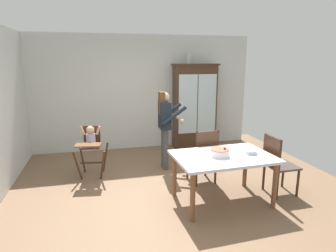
% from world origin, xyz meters
% --- Properties ---
extents(ground_plane, '(6.24, 6.24, 0.00)m').
position_xyz_m(ground_plane, '(0.00, 0.00, 0.00)').
color(ground_plane, brown).
extents(wall_back, '(5.32, 0.06, 2.70)m').
position_xyz_m(wall_back, '(0.00, 2.63, 1.35)').
color(wall_back, silver).
rests_on(wall_back, ground_plane).
extents(china_cabinet, '(1.07, 0.48, 2.03)m').
position_xyz_m(china_cabinet, '(1.21, 2.37, 1.02)').
color(china_cabinet, '#422819').
rests_on(china_cabinet, ground_plane).
extents(ceramic_vase, '(0.13, 0.13, 0.27)m').
position_xyz_m(ceramic_vase, '(1.04, 2.37, 2.15)').
color(ceramic_vase, '#B2B7B2').
rests_on(ceramic_vase, china_cabinet).
extents(high_chair_with_toddler, '(0.65, 0.75, 0.95)m').
position_xyz_m(high_chair_with_toddler, '(-1.25, 1.03, 0.65)').
color(high_chair_with_toddler, '#422819').
rests_on(high_chair_with_toddler, ground_plane).
extents(adult_person, '(0.51, 0.49, 1.53)m').
position_xyz_m(adult_person, '(0.16, 1.08, 0.97)').
color(adult_person, '#47474C').
rests_on(adult_person, ground_plane).
extents(dining_table, '(1.48, 1.03, 0.74)m').
position_xyz_m(dining_table, '(0.67, -0.50, 0.65)').
color(dining_table, silver).
rests_on(dining_table, ground_plane).
extents(birthday_cake, '(0.28, 0.28, 0.19)m').
position_xyz_m(birthday_cake, '(0.60, -0.51, 0.79)').
color(birthday_cake, white).
rests_on(birthday_cake, dining_table).
extents(serving_bowl, '(0.18, 0.18, 0.05)m').
position_xyz_m(serving_bowl, '(1.11, -0.52, 0.77)').
color(serving_bowl, '#B2BCC6').
rests_on(serving_bowl, dining_table).
extents(dining_chair_far_side, '(0.48, 0.48, 0.96)m').
position_xyz_m(dining_chair_far_side, '(0.65, 0.21, 0.56)').
color(dining_chair_far_side, '#422819').
rests_on(dining_chair_far_side, ground_plane).
extents(dining_chair_right_end, '(0.44, 0.44, 0.96)m').
position_xyz_m(dining_chair_right_end, '(1.61, -0.46, 0.56)').
color(dining_chair_right_end, '#422819').
rests_on(dining_chair_right_end, ground_plane).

